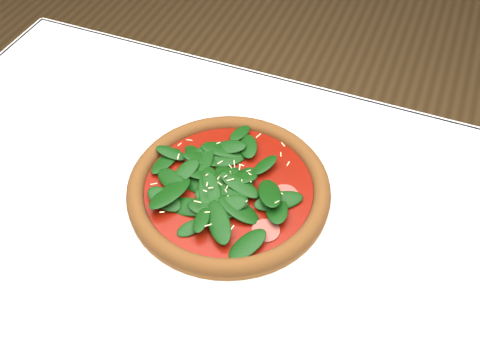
% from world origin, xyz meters
% --- Properties ---
extents(dining_table, '(1.21, 0.81, 0.75)m').
position_xyz_m(dining_table, '(0.00, 0.00, 0.65)').
color(dining_table, white).
rests_on(dining_table, ground).
extents(plate, '(0.37, 0.37, 0.02)m').
position_xyz_m(plate, '(-0.02, 0.08, 0.76)').
color(plate, white).
rests_on(plate, dining_table).
extents(pizza, '(0.35, 0.35, 0.04)m').
position_xyz_m(pizza, '(-0.02, 0.08, 0.78)').
color(pizza, '#955D24').
rests_on(pizza, plate).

